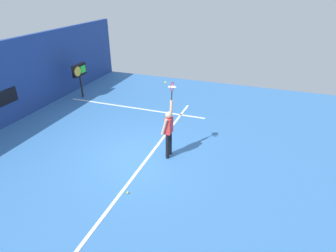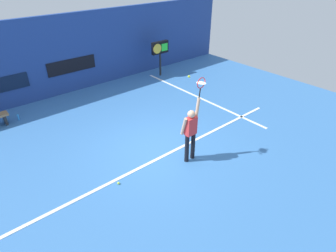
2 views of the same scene
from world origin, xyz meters
The scene contains 8 objects.
ground_plane centered at (0.00, 0.00, 0.00)m, with size 18.00×18.00×0.00m, color #3870B2.
court_baseline centered at (0.00, -0.36, 0.01)m, with size 10.00×0.10×0.01m, color white.
court_sideline centered at (3.82, 2.00, 0.01)m, with size 0.10×7.00×0.01m, color white.
tennis_player centered at (0.41, -0.99, 1.01)m, with size 0.56×0.31×1.99m.
tennis_racket centered at (0.73, -0.99, 2.39)m, with size 0.35×0.27×0.62m.
tennis_ball centered at (0.33, -0.92, 2.69)m, with size 0.07×0.07×0.07m, color #CCE033.
scoreboard_clock centered at (4.24, 5.19, 1.37)m, with size 0.96×0.20×1.76m.
spare_ball centered at (-1.84, -0.55, 0.03)m, with size 0.07×0.07×0.07m, color #CCE033.
Camera 1 is at (-7.44, -3.79, 5.42)m, focal length 30.30 mm.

